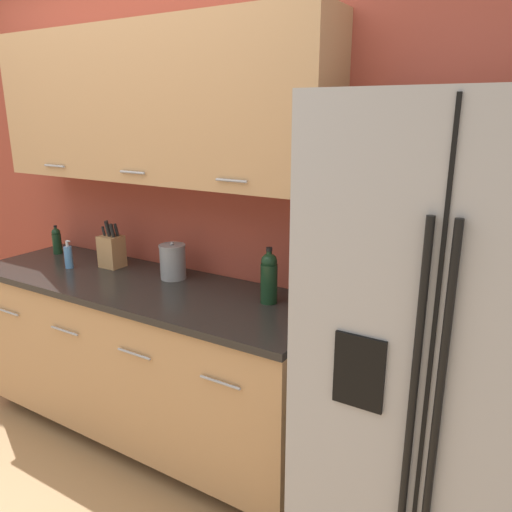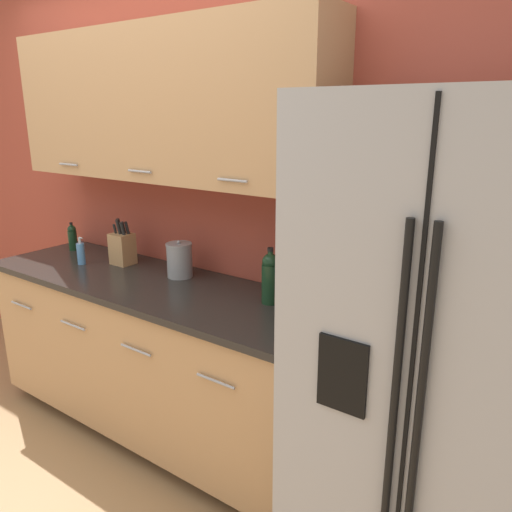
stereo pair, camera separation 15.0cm
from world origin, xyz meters
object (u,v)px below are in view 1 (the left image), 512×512
knife_block (112,250)px  wine_bottle (269,277)px  refrigerator (451,362)px  steel_canister (173,262)px  oil_bottle (57,240)px  soap_dispenser (68,257)px

knife_block → wine_bottle: 1.06m
refrigerator → knife_block: 1.92m
knife_block → steel_canister: size_ratio=1.33×
oil_bottle → knife_block: bearing=-2.1°
oil_bottle → steel_canister: 0.95m
knife_block → soap_dispenser: knife_block is taller
refrigerator → soap_dispenser: bearing=178.5°
refrigerator → oil_bottle: refrigerator is taller
refrigerator → knife_block: bearing=174.0°
soap_dispenser → steel_canister: bearing=14.7°
soap_dispenser → refrigerator: bearing=-1.5°
oil_bottle → steel_canister: bearing=0.2°
refrigerator → knife_block: refrigerator is taller
knife_block → wine_bottle: knife_block is taller
wine_bottle → soap_dispenser: 1.26m
soap_dispenser → steel_canister: steel_canister is taller
soap_dispenser → steel_canister: (0.64, 0.17, 0.03)m
knife_block → soap_dispenser: size_ratio=1.64×
wine_bottle → oil_bottle: bearing=178.6°
wine_bottle → soap_dispenser: bearing=-174.2°
knife_block → refrigerator: bearing=-6.0°
knife_block → soap_dispenser: (-0.20, -0.15, -0.03)m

